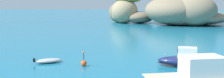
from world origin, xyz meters
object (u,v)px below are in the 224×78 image
object	(u,v)px
islet_small	(127,12)
dinghy_tender	(48,61)
channel_buoy	(84,63)
islet_large	(185,13)
motorboat_navy	(190,60)

from	to	relation	value
islet_small	dinghy_tender	bearing A→B (deg)	-96.69
islet_small	channel_buoy	bearing A→B (deg)	-92.79
islet_large	motorboat_navy	distance (m)	50.56
channel_buoy	motorboat_navy	bearing A→B (deg)	2.41
islet_large	channel_buoy	xyz separation A→B (m)	(-17.78, -50.29, -2.70)
islet_small	channel_buoy	distance (m)	56.32
dinghy_tender	channel_buoy	world-z (taller)	channel_buoy
islet_large	islet_small	bearing A→B (deg)	158.59
islet_large	islet_small	world-z (taller)	islet_large
islet_large	dinghy_tender	bearing A→B (deg)	-113.64
channel_buoy	islet_large	bearing A→B (deg)	70.53
islet_small	motorboat_navy	distance (m)	56.27
islet_large	channel_buoy	bearing A→B (deg)	-109.47
islet_large	channel_buoy	size ratio (longest dim) A/B	16.75
dinghy_tender	channel_buoy	bearing A→B (deg)	-17.60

